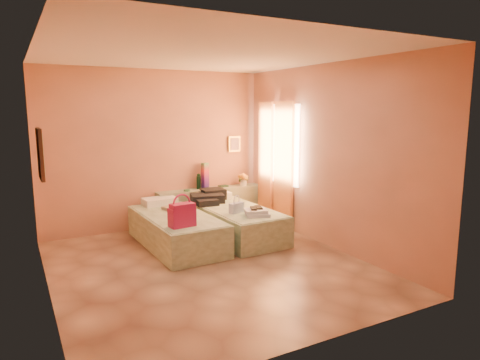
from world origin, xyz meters
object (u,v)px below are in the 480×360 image
object	(u,v)px
green_book	(223,186)
bed_left	(176,230)
water_bottle	(199,182)
bed_right	(235,222)
blue_handbag	(236,208)
towel_stack	(257,213)
flower_vase	(244,178)
headboard_ledge	(210,205)
magenta_handbag	(182,215)

from	to	relation	value
green_book	bed_left	bearing A→B (deg)	-143.75
water_bottle	bed_right	bearing A→B (deg)	-80.33
blue_handbag	towel_stack	distance (m)	0.38
bed_left	flower_vase	bearing A→B (deg)	27.82
water_bottle	headboard_ledge	bearing A→B (deg)	-9.92
headboard_ledge	bed_right	world-z (taller)	headboard_ledge
headboard_ledge	flower_vase	world-z (taller)	flower_vase
blue_handbag	bed_right	bearing A→B (deg)	49.98
bed_right	headboard_ledge	bearing A→B (deg)	86.60
bed_right	bed_left	bearing A→B (deg)	178.14
bed_right	magenta_handbag	world-z (taller)	magenta_handbag
green_book	magenta_handbag	xyz separation A→B (m)	(-1.50, -1.74, 0.00)
green_book	blue_handbag	world-z (taller)	green_book
green_book	flower_vase	bearing A→B (deg)	-12.70
blue_handbag	towel_stack	bearing A→B (deg)	-77.05
water_bottle	towel_stack	size ratio (longest dim) A/B	0.78
water_bottle	magenta_handbag	xyz separation A→B (m)	(-1.00, -1.76, -0.12)
magenta_handbag	blue_handbag	world-z (taller)	magenta_handbag
flower_vase	magenta_handbag	world-z (taller)	flower_vase
magenta_handbag	blue_handbag	size ratio (longest dim) A/B	1.42
magenta_handbag	flower_vase	bearing A→B (deg)	35.38
water_bottle	flower_vase	size ratio (longest dim) A/B	0.96
bed_left	green_book	xyz separation A→B (m)	(1.35, 1.07, 0.41)
bed_right	blue_handbag	xyz separation A→B (m)	(-0.14, -0.33, 0.33)
water_bottle	flower_vase	bearing A→B (deg)	-6.13
bed_left	blue_handbag	size ratio (longest dim) A/B	8.05
bed_right	water_bottle	xyz separation A→B (m)	(-0.19, 1.09, 0.54)
water_bottle	blue_handbag	distance (m)	1.43
bed_left	towel_stack	bearing A→B (deg)	-33.28
green_book	towel_stack	world-z (taller)	green_book
towel_stack	green_book	bearing A→B (deg)	81.18
bed_left	green_book	size ratio (longest dim) A/B	11.72
green_book	blue_handbag	bearing A→B (deg)	-110.20
bed_right	flower_vase	size ratio (longest dim) A/B	7.06
bed_left	bed_right	distance (m)	1.03
headboard_ledge	magenta_handbag	bearing A→B (deg)	-125.17
headboard_ledge	magenta_handbag	xyz separation A→B (m)	(-1.21, -1.72, 0.34)
magenta_handbag	towel_stack	bearing A→B (deg)	-5.34
flower_vase	blue_handbag	xyz separation A→B (m)	(-0.86, -1.32, -0.21)
bed_right	magenta_handbag	size ratio (longest dim) A/B	5.66
bed_right	flower_vase	bearing A→B (deg)	52.56
headboard_ledge	water_bottle	world-z (taller)	water_bottle
green_book	flower_vase	xyz separation A→B (m)	(0.40, -0.07, 0.13)
headboard_ledge	bed_right	xyz separation A→B (m)	(-0.03, -1.05, -0.08)
green_book	headboard_ledge	bearing A→B (deg)	-178.93
headboard_ledge	blue_handbag	bearing A→B (deg)	-97.12
blue_handbag	flower_vase	bearing A→B (deg)	40.51
bed_left	green_book	distance (m)	1.77
headboard_ledge	blue_handbag	size ratio (longest dim) A/B	8.25
headboard_ledge	magenta_handbag	size ratio (longest dim) A/B	5.80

